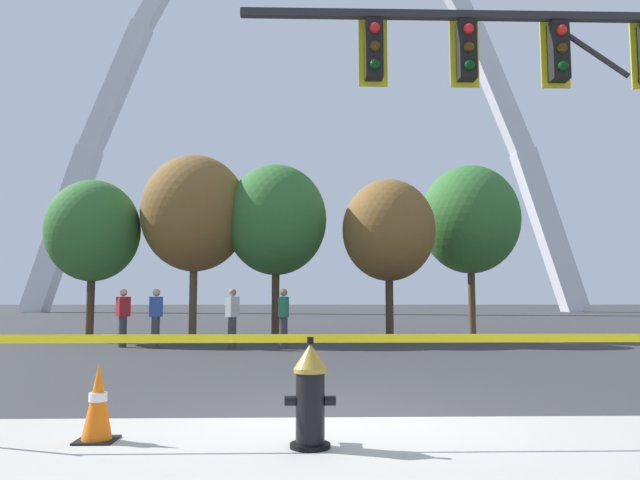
{
  "coord_description": "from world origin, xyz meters",
  "views": [
    {
      "loc": [
        -0.44,
        -7.17,
        1.34
      ],
      "look_at": [
        -0.11,
        5.0,
        2.5
      ],
      "focal_mm": 34.33,
      "sensor_mm": 36.0,
      "label": 1
    }
  ],
  "objects_px": {
    "monument_arch": "(308,97)",
    "pedestrian_walking_right": "(156,318)",
    "fire_hydrant": "(310,396)",
    "traffic_signal_gantry": "(588,93)",
    "traffic_cone_by_hydrant": "(98,403)",
    "pedestrian_standing_center": "(232,318)",
    "pedestrian_near_trees": "(284,318)",
    "pedestrian_walking_left": "(123,317)"
  },
  "relations": [
    {
      "from": "fire_hydrant",
      "to": "traffic_signal_gantry",
      "type": "xyz_separation_m",
      "value": [
        4.2,
        3.21,
        3.94
      ]
    },
    {
      "from": "traffic_cone_by_hydrant",
      "to": "monument_arch",
      "type": "relative_size",
      "value": 0.01
    },
    {
      "from": "fire_hydrant",
      "to": "traffic_signal_gantry",
      "type": "height_order",
      "value": "traffic_signal_gantry"
    },
    {
      "from": "fire_hydrant",
      "to": "pedestrian_near_trees",
      "type": "bearing_deg",
      "value": 93.14
    },
    {
      "from": "fire_hydrant",
      "to": "pedestrian_walking_right",
      "type": "distance_m",
      "value": 11.77
    },
    {
      "from": "traffic_signal_gantry",
      "to": "pedestrian_standing_center",
      "type": "xyz_separation_m",
      "value": [
        -6.15,
        7.54,
        -3.59
      ]
    },
    {
      "from": "fire_hydrant",
      "to": "traffic_signal_gantry",
      "type": "relative_size",
      "value": 0.13
    },
    {
      "from": "traffic_cone_by_hydrant",
      "to": "pedestrian_standing_center",
      "type": "bearing_deg",
      "value": 89.77
    },
    {
      "from": "fire_hydrant",
      "to": "pedestrian_near_trees",
      "type": "height_order",
      "value": "pedestrian_near_trees"
    },
    {
      "from": "traffic_signal_gantry",
      "to": "monument_arch",
      "type": "xyz_separation_m",
      "value": [
        -3.82,
        50.47,
        16.96
      ]
    },
    {
      "from": "traffic_signal_gantry",
      "to": "pedestrian_walking_right",
      "type": "distance_m",
      "value": 11.93
    },
    {
      "from": "traffic_cone_by_hydrant",
      "to": "pedestrian_standing_center",
      "type": "distance_m",
      "value": 10.45
    },
    {
      "from": "traffic_signal_gantry",
      "to": "pedestrian_walking_right",
      "type": "xyz_separation_m",
      "value": [
        -8.24,
        7.84,
        -3.59
      ]
    },
    {
      "from": "pedestrian_standing_center",
      "to": "monument_arch",
      "type": "bearing_deg",
      "value": 86.9
    },
    {
      "from": "pedestrian_near_trees",
      "to": "pedestrian_walking_left",
      "type": "bearing_deg",
      "value": 171.85
    },
    {
      "from": "traffic_cone_by_hydrant",
      "to": "pedestrian_standing_center",
      "type": "height_order",
      "value": "pedestrian_standing_center"
    },
    {
      "from": "traffic_cone_by_hydrant",
      "to": "pedestrian_near_trees",
      "type": "xyz_separation_m",
      "value": [
        1.4,
        10.49,
        0.46
      ]
    },
    {
      "from": "pedestrian_near_trees",
      "to": "fire_hydrant",
      "type": "bearing_deg",
      "value": -86.86
    },
    {
      "from": "pedestrian_walking_right",
      "to": "monument_arch",
      "type": "bearing_deg",
      "value": 84.09
    },
    {
      "from": "monument_arch",
      "to": "pedestrian_walking_right",
      "type": "height_order",
      "value": "monument_arch"
    },
    {
      "from": "fire_hydrant",
      "to": "traffic_cone_by_hydrant",
      "type": "xyz_separation_m",
      "value": [
        -1.99,
        0.3,
        -0.11
      ]
    },
    {
      "from": "traffic_signal_gantry",
      "to": "pedestrian_near_trees",
      "type": "distance_m",
      "value": 9.66
    },
    {
      "from": "pedestrian_standing_center",
      "to": "traffic_cone_by_hydrant",
      "type": "bearing_deg",
      "value": -90.23
    },
    {
      "from": "monument_arch",
      "to": "fire_hydrant",
      "type": "bearing_deg",
      "value": -90.4
    },
    {
      "from": "monument_arch",
      "to": "pedestrian_standing_center",
      "type": "bearing_deg",
      "value": -93.1
    },
    {
      "from": "pedestrian_walking_right",
      "to": "pedestrian_near_trees",
      "type": "relative_size",
      "value": 1.0
    },
    {
      "from": "pedestrian_near_trees",
      "to": "monument_arch",
      "type": "bearing_deg",
      "value": 88.7
    },
    {
      "from": "fire_hydrant",
      "to": "monument_arch",
      "type": "distance_m",
      "value": 57.6
    },
    {
      "from": "traffic_cone_by_hydrant",
      "to": "pedestrian_near_trees",
      "type": "height_order",
      "value": "pedestrian_near_trees"
    },
    {
      "from": "traffic_cone_by_hydrant",
      "to": "pedestrian_walking_right",
      "type": "height_order",
      "value": "pedestrian_walking_right"
    },
    {
      "from": "pedestrian_walking_right",
      "to": "fire_hydrant",
      "type": "bearing_deg",
      "value": -69.94
    },
    {
      "from": "pedestrian_standing_center",
      "to": "pedestrian_walking_right",
      "type": "distance_m",
      "value": 2.11
    },
    {
      "from": "traffic_signal_gantry",
      "to": "pedestrian_near_trees",
      "type": "bearing_deg",
      "value": 122.31
    },
    {
      "from": "fire_hydrant",
      "to": "traffic_signal_gantry",
      "type": "distance_m",
      "value": 6.59
    },
    {
      "from": "pedestrian_standing_center",
      "to": "pedestrian_near_trees",
      "type": "height_order",
      "value": "same"
    },
    {
      "from": "pedestrian_walking_right",
      "to": "pedestrian_near_trees",
      "type": "height_order",
      "value": "same"
    },
    {
      "from": "monument_arch",
      "to": "traffic_signal_gantry",
      "type": "bearing_deg",
      "value": -85.67
    },
    {
      "from": "traffic_signal_gantry",
      "to": "pedestrian_walking_left",
      "type": "bearing_deg",
      "value": 138.31
    },
    {
      "from": "traffic_signal_gantry",
      "to": "pedestrian_near_trees",
      "type": "xyz_separation_m",
      "value": [
        -4.79,
        7.58,
        -3.59
      ]
    },
    {
      "from": "traffic_cone_by_hydrant",
      "to": "pedestrian_near_trees",
      "type": "distance_m",
      "value": 10.59
    },
    {
      "from": "traffic_signal_gantry",
      "to": "monument_arch",
      "type": "bearing_deg",
      "value": 94.33
    },
    {
      "from": "traffic_signal_gantry",
      "to": "pedestrian_walking_right",
      "type": "relative_size",
      "value": 4.92
    }
  ]
}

